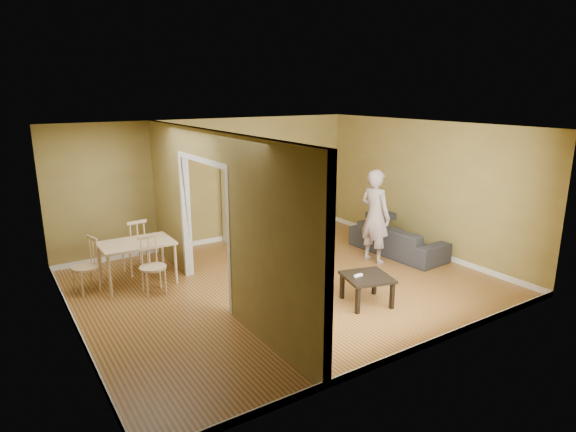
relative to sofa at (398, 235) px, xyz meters
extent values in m
plane|color=#AB733E|center=(-2.70, -0.08, -0.38)|extent=(6.50, 6.50, 0.00)
plane|color=white|center=(-2.70, -0.08, 2.22)|extent=(6.50, 6.50, 0.00)
plane|color=olive|center=(-2.70, 2.67, 0.92)|extent=(6.50, 0.00, 6.50)
plane|color=olive|center=(-2.70, -2.83, 0.92)|extent=(6.50, 0.00, 6.50)
plane|color=olive|center=(-5.95, -0.08, 0.92)|extent=(0.00, 5.50, 5.50)
plane|color=olive|center=(0.55, -0.08, 0.92)|extent=(0.00, 5.50, 5.50)
cube|color=black|center=(-1.20, 2.61, 1.52)|extent=(0.10, 0.10, 0.10)
imported|color=black|center=(0.00, 0.00, 0.00)|extent=(2.04, 0.97, 0.76)
imported|color=slate|center=(-0.69, -0.06, 0.66)|extent=(0.82, 0.68, 2.07)
cube|color=white|center=(-2.54, 2.47, 0.52)|extent=(0.02, 0.33, 1.79)
cube|color=white|center=(-1.81, 2.47, 0.52)|extent=(0.02, 0.33, 1.79)
cube|color=white|center=(-2.17, 2.63, 0.52)|extent=(0.75, 0.02, 1.79)
cube|color=white|center=(-2.17, 2.47, -0.36)|extent=(0.71, 0.33, 0.02)
cube|color=white|center=(-2.17, 2.47, -0.01)|extent=(0.71, 0.33, 0.02)
cube|color=white|center=(-2.17, 2.47, 0.34)|extent=(0.71, 0.33, 0.02)
cube|color=white|center=(-2.17, 2.47, 0.69)|extent=(0.71, 0.33, 0.02)
cube|color=white|center=(-2.17, 2.47, 1.04)|extent=(0.71, 0.33, 0.02)
cube|color=white|center=(-2.17, 2.47, 1.39)|extent=(0.71, 0.33, 0.02)
cube|color=navy|center=(-2.14, 2.47, 0.11)|extent=(0.44, 0.29, 0.22)
cube|color=teal|center=(-2.22, 2.47, 0.46)|extent=(0.42, 0.27, 0.22)
cube|color=#1C1C50|center=(-2.21, 2.47, 0.81)|extent=(0.43, 0.28, 0.22)
cube|color=#1E264E|center=(-2.14, 2.47, 1.04)|extent=(0.44, 0.29, 0.23)
cube|color=black|center=(-2.07, -1.42, 0.05)|extent=(0.67, 0.67, 0.04)
cube|color=black|center=(-2.35, -1.70, -0.18)|extent=(0.06, 0.06, 0.41)
cube|color=black|center=(-1.80, -1.70, -0.18)|extent=(0.06, 0.06, 0.41)
cube|color=black|center=(-2.35, -1.14, -0.18)|extent=(0.06, 0.06, 0.41)
cube|color=black|center=(-1.80, -1.14, -0.18)|extent=(0.06, 0.06, 0.41)
cube|color=white|center=(-2.20, -1.35, 0.08)|extent=(0.15, 0.04, 0.03)
cube|color=tan|center=(-4.75, 1.25, 0.32)|extent=(1.16, 0.77, 0.04)
cylinder|color=tan|center=(-5.28, 0.92, -0.04)|extent=(0.05, 0.05, 0.68)
cylinder|color=tan|center=(-4.22, 0.92, -0.04)|extent=(0.05, 0.05, 0.68)
cylinder|color=tan|center=(-5.28, 1.59, -0.04)|extent=(0.05, 0.05, 0.68)
cylinder|color=tan|center=(-4.22, 1.59, -0.04)|extent=(0.05, 0.05, 0.68)
camera|label=1|loc=(-6.74, -6.45, 2.76)|focal=30.00mm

